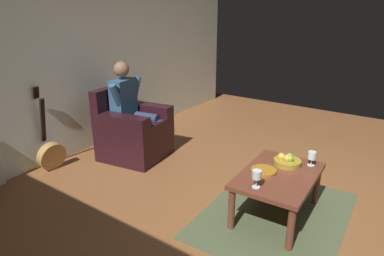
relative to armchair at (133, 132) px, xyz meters
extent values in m
plane|color=brown|center=(0.18, 2.24, -0.34)|extent=(7.67, 7.67, 0.00)
cube|color=silver|center=(0.18, -0.73, 0.99)|extent=(6.79, 0.06, 2.66)
cube|color=#495436|center=(0.22, 2.07, -0.33)|extent=(1.68, 1.29, 0.01)
cube|color=black|center=(-0.01, 0.03, -0.13)|extent=(0.87, 0.87, 0.41)
cube|color=black|center=(-0.02, 0.09, 0.12)|extent=(0.49, 0.69, 0.10)
cube|color=black|center=(-0.29, -0.01, 0.19)|extent=(0.30, 0.77, 0.24)
cube|color=black|center=(0.28, 0.08, 0.19)|extent=(0.30, 0.77, 0.24)
cube|color=black|center=(0.05, -0.28, 0.33)|extent=(0.76, 0.24, 0.51)
cube|color=#2E5171|center=(0.02, -0.11, 0.43)|extent=(0.38, 0.24, 0.51)
sphere|color=brown|center=(0.02, -0.11, 0.81)|extent=(0.19, 0.19, 0.19)
cylinder|color=#2A2F4E|center=(-0.12, 0.09, 0.19)|extent=(0.20, 0.45, 0.13)
cylinder|color=#2A2F4E|center=(-0.16, 0.30, -0.08)|extent=(0.14, 0.14, 0.51)
cylinder|color=#2E5171|center=(-0.20, -0.10, 0.54)|extent=(0.21, 0.12, 0.29)
cylinder|color=#2A2F4E|center=(0.08, 0.12, 0.19)|extent=(0.20, 0.45, 0.13)
cylinder|color=#2A2F4E|center=(0.05, 0.34, -0.08)|extent=(0.14, 0.14, 0.51)
cylinder|color=#2E5171|center=(0.22, -0.03, 0.54)|extent=(0.21, 0.12, 0.29)
cube|color=brown|center=(0.22, 2.07, 0.08)|extent=(0.95, 0.66, 0.04)
cylinder|color=brown|center=(-0.21, 2.32, -0.14)|extent=(0.06, 0.06, 0.40)
cylinder|color=brown|center=(0.62, 2.35, -0.14)|extent=(0.06, 0.06, 0.40)
cylinder|color=brown|center=(-0.19, 1.79, -0.14)|extent=(0.06, 0.06, 0.40)
cylinder|color=brown|center=(0.64, 1.83, -0.14)|extent=(0.06, 0.06, 0.40)
cylinder|color=#AC8145|center=(0.86, -0.52, -0.16)|extent=(0.34, 0.16, 0.35)
cylinder|color=black|center=(0.86, -0.47, -0.14)|extent=(0.10, 0.02, 0.10)
cube|color=black|center=(0.86, -0.60, 0.27)|extent=(0.05, 0.12, 0.55)
cube|color=black|center=(0.86, -0.66, 0.60)|extent=(0.07, 0.05, 0.14)
cylinder|color=silver|center=(0.56, 2.01, 0.10)|extent=(0.07, 0.07, 0.01)
cylinder|color=silver|center=(0.56, 2.01, 0.14)|extent=(0.01, 0.01, 0.08)
cylinder|color=silver|center=(0.56, 2.01, 0.22)|extent=(0.08, 0.08, 0.07)
cylinder|color=#590C19|center=(0.56, 2.01, 0.20)|extent=(0.07, 0.07, 0.03)
cylinder|color=silver|center=(-0.13, 2.26, 0.10)|extent=(0.07, 0.07, 0.01)
cylinder|color=silver|center=(-0.13, 2.26, 0.14)|extent=(0.01, 0.01, 0.06)
cylinder|color=silver|center=(-0.13, 2.26, 0.20)|extent=(0.08, 0.08, 0.07)
cylinder|color=#590C19|center=(-0.13, 2.26, 0.18)|extent=(0.07, 0.07, 0.03)
cylinder|color=olive|center=(-0.01, 2.07, 0.13)|extent=(0.26, 0.26, 0.05)
sphere|color=gold|center=(0.01, 2.07, 0.17)|extent=(0.07, 0.07, 0.07)
sphere|color=#73AA24|center=(-0.01, 2.09, 0.17)|extent=(0.07, 0.07, 0.07)
sphere|color=#78AA39|center=(-0.05, 2.07, 0.17)|extent=(0.07, 0.07, 0.07)
sphere|color=gold|center=(-0.01, 2.00, 0.17)|extent=(0.07, 0.07, 0.07)
cylinder|color=#A86C1F|center=(0.26, 1.94, 0.11)|extent=(0.24, 0.24, 0.02)
camera|label=1|loc=(2.91, 3.02, 1.52)|focal=31.50mm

